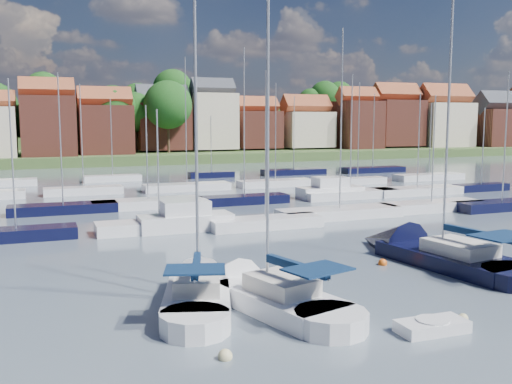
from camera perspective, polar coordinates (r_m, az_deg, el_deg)
name	(u,v)px	position (r m, az deg, el deg)	size (l,w,h in m)	color
ground	(188,195)	(63.78, -6.79, -0.28)	(260.00, 260.00, 0.00)	#45525E
sailboat_left	(199,290)	(27.08, -5.75, -9.73)	(5.79, 10.94, 14.43)	silver
sailboat_centre	(256,293)	(26.48, 0.04, -10.09)	(5.87, 11.55, 15.20)	silver
sailboat_navy	(425,253)	(35.58, 16.57, -5.91)	(5.48, 13.96, 18.72)	black
tender	(432,326)	(23.84, 17.20, -12.72)	(2.81, 1.35, 0.60)	silver
buoy_b	(225,359)	(20.60, -3.11, -16.34)	(0.52, 0.52, 0.52)	beige
buoy_c	(338,315)	(25.01, 8.19, -12.07)	(0.47, 0.47, 0.47)	#D85914
buoy_d	(463,321)	(25.58, 19.99, -12.00)	(0.42, 0.42, 0.42)	beige
buoy_e	(383,265)	(33.64, 12.55, -7.13)	(0.51, 0.51, 0.51)	#D85914
marina_field	(218,195)	(59.61, -3.86, -0.34)	(79.62, 41.41, 15.93)	silver
far_shore_town	(108,134)	(155.04, -14.55, 5.61)	(212.46, 90.00, 22.27)	#40582C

